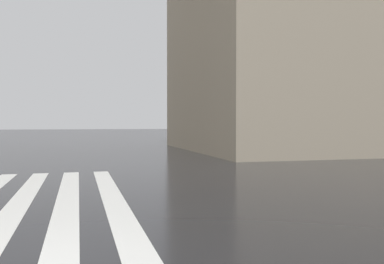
{
  "coord_description": "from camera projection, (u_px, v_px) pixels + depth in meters",
  "views": [
    {
      "loc": [
        -4.76,
        -0.66,
        1.74
      ],
      "look_at": [
        8.76,
        -4.31,
        1.43
      ],
      "focal_mm": 39.43,
      "sensor_mm": 36.0,
      "label": 1
    }
  ],
  "objects": [
    {
      "name": "zebra_crossing",
      "position": [
        12.0,
        212.0,
        8.16
      ],
      "size": [
        13.0,
        4.5,
        0.01
      ],
      "color": "silver",
      "rests_on": "ground_plane"
    }
  ]
}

